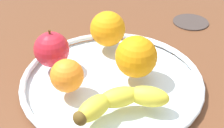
# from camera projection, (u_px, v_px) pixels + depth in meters

# --- Properties ---
(ground_plane) EXTENTS (1.50, 1.50, 0.04)m
(ground_plane) POSITION_uv_depth(u_px,v_px,m) (112.00, 92.00, 0.64)
(ground_plane) COLOR brown
(fruit_bowl) EXTENTS (0.35, 0.35, 0.02)m
(fruit_bowl) POSITION_uv_depth(u_px,v_px,m) (112.00, 81.00, 0.62)
(fruit_bowl) COLOR silver
(fruit_bowl) RESTS_ON ground_plane
(banana) EXTENTS (0.18, 0.08, 0.03)m
(banana) POSITION_uv_depth(u_px,v_px,m) (119.00, 101.00, 0.53)
(banana) COLOR yellow
(banana) RESTS_ON fruit_bowl
(apple) EXTENTS (0.07, 0.07, 0.08)m
(apple) POSITION_uv_depth(u_px,v_px,m) (52.00, 49.00, 0.63)
(apple) COLOR red
(apple) RESTS_ON fruit_bowl
(orange_front_left) EXTENTS (0.08, 0.08, 0.08)m
(orange_front_left) POSITION_uv_depth(u_px,v_px,m) (136.00, 57.00, 0.60)
(orange_front_left) COLOR orange
(orange_front_left) RESTS_ON fruit_bowl
(orange_back_right) EXTENTS (0.06, 0.06, 0.06)m
(orange_back_right) POSITION_uv_depth(u_px,v_px,m) (67.00, 75.00, 0.57)
(orange_back_right) COLOR orange
(orange_back_right) RESTS_ON fruit_bowl
(orange_front_right) EXTENTS (0.08, 0.08, 0.08)m
(orange_front_right) POSITION_uv_depth(u_px,v_px,m) (108.00, 29.00, 0.69)
(orange_front_right) COLOR orange
(orange_front_right) RESTS_ON fruit_bowl
(ambient_coaster) EXTENTS (0.09, 0.09, 0.01)m
(ambient_coaster) POSITION_uv_depth(u_px,v_px,m) (191.00, 21.00, 0.83)
(ambient_coaster) COLOR #3A2F2C
(ambient_coaster) RESTS_ON ground_plane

